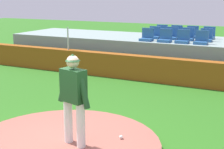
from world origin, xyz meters
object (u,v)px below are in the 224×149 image
pitcher (74,93)px  stadium_chair_7 (206,37)px  baseball (121,137)px  stadium_chair_3 (201,40)px  stadium_chair_11 (209,35)px  stadium_chair_1 (165,38)px  stadium_chair_5 (171,35)px  stadium_chair_0 (147,37)px  stadium_chair_8 (161,33)px  stadium_chair_6 (188,36)px  stadium_chair_9 (176,33)px  stadium_chair_10 (192,34)px  stadium_chair_2 (183,39)px  stadium_chair_4 (154,35)px

pitcher → stadium_chair_7: pitcher is taller
baseball → stadium_chair_3: size_ratio=0.15×
baseball → stadium_chair_11: (0.07, 8.59, 1.14)m
baseball → stadium_chair_7: 7.82m
pitcher → stadium_chair_3: (0.81, 7.52, 0.15)m
stadium_chair_1 → stadium_chair_7: 1.63m
baseball → stadium_chair_3: bearing=89.1°
pitcher → stadium_chair_5: 8.41m
stadium_chair_3 → stadium_chair_0: bearing=0.5°
stadium_chair_8 → stadium_chair_1: bearing=112.5°
stadium_chair_6 → baseball: bearing=94.4°
stadium_chair_6 → stadium_chair_9: same height
stadium_chair_9 → stadium_chair_10: bearing=-179.2°
stadium_chair_3 → stadium_chair_9: size_ratio=1.00×
stadium_chair_0 → baseball: bearing=106.4°
baseball → stadium_chair_7: bearing=89.1°
stadium_chair_6 → stadium_chair_8: same height
stadium_chair_8 → stadium_chair_10: bearing=-179.1°
baseball → stadium_chair_1: (-1.27, 6.88, 1.14)m
stadium_chair_3 → stadium_chair_10: bearing=-66.6°
baseball → stadium_chair_8: size_ratio=0.15×
stadium_chair_5 → stadium_chair_8: same height
baseball → stadium_chair_2: size_ratio=0.15×
stadium_chair_4 → stadium_chair_10: size_ratio=1.00×
stadium_chair_2 → stadium_chair_10: (-0.04, 1.71, 0.00)m
pitcher → stadium_chair_4: size_ratio=3.54×
stadium_chair_2 → stadium_chair_1: bearing=0.4°
stadium_chair_8 → stadium_chair_5: bearing=130.7°
stadium_chair_1 → stadium_chair_8: bearing=-67.5°
stadium_chair_7 → baseball: bearing=89.1°
stadium_chair_4 → stadium_chair_10: bearing=-147.9°
stadium_chair_1 → stadium_chair_3: same height
stadium_chair_5 → stadium_chair_2: bearing=128.2°
pitcher → stadium_chair_3: size_ratio=3.54×
pitcher → stadium_chair_1: bearing=109.0°
stadium_chair_10 → stadium_chair_11: size_ratio=1.00×
stadium_chair_4 → baseball: bearing=104.6°
baseball → stadium_chair_8: 8.87m
stadium_chair_2 → stadium_chair_4: 1.65m
stadium_chair_5 → pitcher: bearing=94.0°
stadium_chair_2 → stadium_chair_9: (-0.73, 1.70, 0.00)m
pitcher → stadium_chair_11: 9.23m
stadium_chair_6 → stadium_chair_11: size_ratio=1.00×
stadium_chair_6 → stadium_chair_8: size_ratio=1.00×
stadium_chair_9 → stadium_chair_5: bearing=92.2°
stadium_chair_0 → stadium_chair_7: bearing=-158.6°
baseball → stadium_chair_2: stadium_chair_2 is taller
pitcher → stadium_chair_10: size_ratio=3.54×
stadium_chair_5 → stadium_chair_1: bearing=90.7°
stadium_chair_0 → stadium_chair_4: 0.84m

